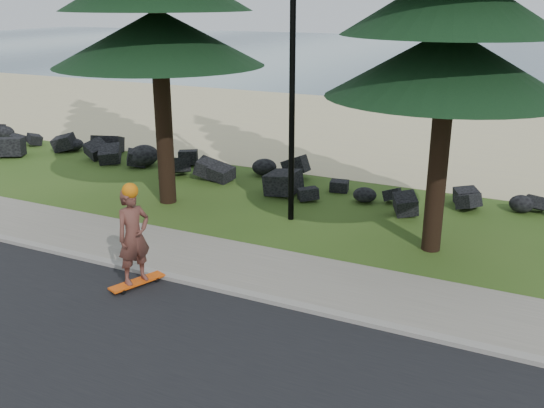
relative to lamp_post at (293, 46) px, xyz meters
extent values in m
plane|color=#315119|center=(0.00, -3.20, -4.13)|extent=(160.00, 160.00, 0.00)
cube|color=black|center=(0.00, -7.70, -4.12)|extent=(160.00, 7.00, 0.02)
cube|color=gray|center=(0.00, -4.10, -4.08)|extent=(160.00, 0.20, 0.10)
cube|color=slate|center=(0.00, -3.00, -4.09)|extent=(160.00, 2.00, 0.08)
cube|color=beige|center=(0.00, 11.30, -4.13)|extent=(160.00, 15.00, 0.01)
cube|color=#335063|center=(0.00, 47.80, -4.13)|extent=(160.00, 58.00, 0.01)
cylinder|color=black|center=(0.00, 0.00, -0.13)|extent=(0.14, 0.14, 8.00)
cube|color=#EF540E|center=(-1.10, -4.63, -4.03)|extent=(0.63, 1.11, 0.04)
imported|color=brown|center=(-1.10, -4.63, -3.10)|extent=(0.64, 0.77, 1.82)
sphere|color=orange|center=(-1.10, -4.63, -2.23)|extent=(0.29, 0.29, 0.29)
camera|label=1|loc=(5.67, -12.80, 1.04)|focal=40.00mm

